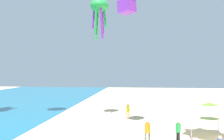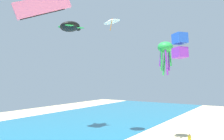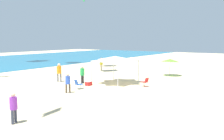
{
  "view_description": "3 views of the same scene",
  "coord_description": "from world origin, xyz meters",
  "px_view_note": "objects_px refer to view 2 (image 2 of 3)",
  "views": [
    {
      "loc": [
        -19.9,
        8.35,
        5.78
      ],
      "look_at": [
        -0.27,
        10.56,
        5.75
      ],
      "focal_mm": 39.98,
      "sensor_mm": 36.0,
      "label": 1
    },
    {
      "loc": [
        -22.06,
        1.39,
        9.1
      ],
      "look_at": [
        -0.27,
        15.72,
        10.03
      ],
      "focal_mm": 37.06,
      "sensor_mm": 36.0,
      "label": 2
    },
    {
      "loc": [
        -17.78,
        -10.89,
        4.28
      ],
      "look_at": [
        1.69,
        2.66,
        1.36
      ],
      "focal_mm": 41.07,
      "sensor_mm": 36.0,
      "label": 3
    }
  ],
  "objects_px": {
    "kite_turtle_black": "(70,27)",
    "kite_octopus_green": "(165,49)",
    "kite_delta_white": "(112,20)",
    "kite_box_blue": "(180,46)",
    "kite_parafoil_pink": "(43,6)",
    "person_watching_sky": "(189,139)"
  },
  "relations": [
    {
      "from": "kite_parafoil_pink",
      "to": "kite_delta_white",
      "type": "bearing_deg",
      "value": -133.96
    },
    {
      "from": "person_watching_sky",
      "to": "kite_parafoil_pink",
      "type": "xyz_separation_m",
      "value": [
        -17.95,
        7.82,
        14.46
      ]
    },
    {
      "from": "kite_delta_white",
      "to": "kite_box_blue",
      "type": "bearing_deg",
      "value": -136.08
    },
    {
      "from": "person_watching_sky",
      "to": "kite_box_blue",
      "type": "relative_size",
      "value": 0.58
    },
    {
      "from": "person_watching_sky",
      "to": "kite_delta_white",
      "type": "relative_size",
      "value": 0.47
    },
    {
      "from": "kite_box_blue",
      "to": "person_watching_sky",
      "type": "bearing_deg",
      "value": -144.16
    },
    {
      "from": "person_watching_sky",
      "to": "kite_box_blue",
      "type": "xyz_separation_m",
      "value": [
        -4.03,
        -0.08,
        11.97
      ]
    },
    {
      "from": "person_watching_sky",
      "to": "kite_parafoil_pink",
      "type": "height_order",
      "value": "kite_parafoil_pink"
    },
    {
      "from": "person_watching_sky",
      "to": "kite_box_blue",
      "type": "bearing_deg",
      "value": 127.59
    },
    {
      "from": "kite_turtle_black",
      "to": "kite_octopus_green",
      "type": "bearing_deg",
      "value": -81.29
    },
    {
      "from": "person_watching_sky",
      "to": "kite_delta_white",
      "type": "xyz_separation_m",
      "value": [
        -0.63,
        11.97,
        17.39
      ]
    },
    {
      "from": "kite_turtle_black",
      "to": "kite_delta_white",
      "type": "bearing_deg",
      "value": -81.55
    },
    {
      "from": "kite_parafoil_pink",
      "to": "kite_octopus_green",
      "type": "bearing_deg",
      "value": -160.22
    },
    {
      "from": "kite_octopus_green",
      "to": "kite_delta_white",
      "type": "bearing_deg",
      "value": -173.23
    },
    {
      "from": "kite_octopus_green",
      "to": "kite_box_blue",
      "type": "bearing_deg",
      "value": -56.56
    },
    {
      "from": "kite_parafoil_pink",
      "to": "kite_box_blue",
      "type": "xyz_separation_m",
      "value": [
        13.92,
        -7.9,
        -2.49
      ]
    },
    {
      "from": "kite_delta_white",
      "to": "kite_box_blue",
      "type": "xyz_separation_m",
      "value": [
        -3.41,
        -12.05,
        -5.42
      ]
    },
    {
      "from": "person_watching_sky",
      "to": "kite_box_blue",
      "type": "distance_m",
      "value": 12.63
    },
    {
      "from": "person_watching_sky",
      "to": "kite_octopus_green",
      "type": "bearing_deg",
      "value": 22.9
    },
    {
      "from": "kite_turtle_black",
      "to": "kite_box_blue",
      "type": "relative_size",
      "value": 1.57
    },
    {
      "from": "kite_octopus_green",
      "to": "kite_delta_white",
      "type": "xyz_separation_m",
      "value": [
        -1.48,
        8.42,
        5.06
      ]
    },
    {
      "from": "kite_parafoil_pink",
      "to": "kite_octopus_green",
      "type": "height_order",
      "value": "kite_parafoil_pink"
    }
  ]
}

